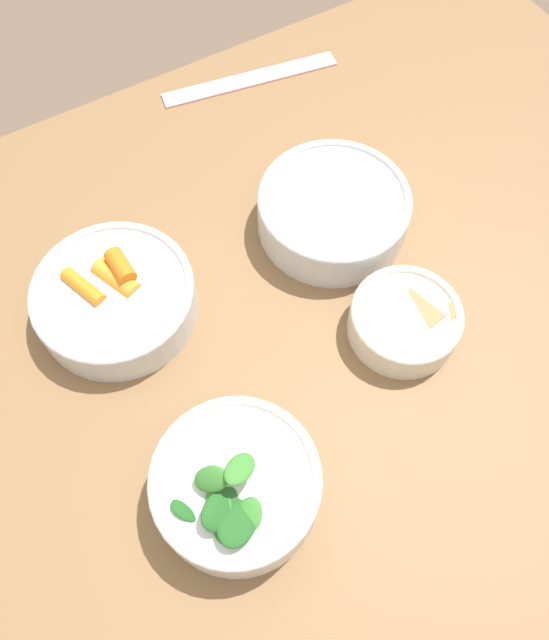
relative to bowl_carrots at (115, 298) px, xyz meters
The scene contains 7 objects.
ground_plane 0.80m from the bowl_carrots, 39.37° to the right, with size 10.00×10.00×0.00m, color brown.
dining_table 0.22m from the bowl_carrots, 39.37° to the right, with size 1.31×0.87×0.76m.
bowl_carrots is the anchor object (origin of this frame).
bowl_greens 0.26m from the bowl_carrots, 86.06° to the right, with size 0.16×0.16×0.10m.
bowl_beans_hotdog 0.28m from the bowl_carrots, ahead, with size 0.18×0.18×0.06m.
bowl_cookies 0.33m from the bowl_carrots, 34.70° to the right, with size 0.12×0.12×0.05m.
ruler 0.41m from the bowl_carrots, 39.09° to the left, with size 0.26×0.07×0.00m.
Camera 1 is at (-0.15, -0.28, 1.39)m, focal length 35.00 mm.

